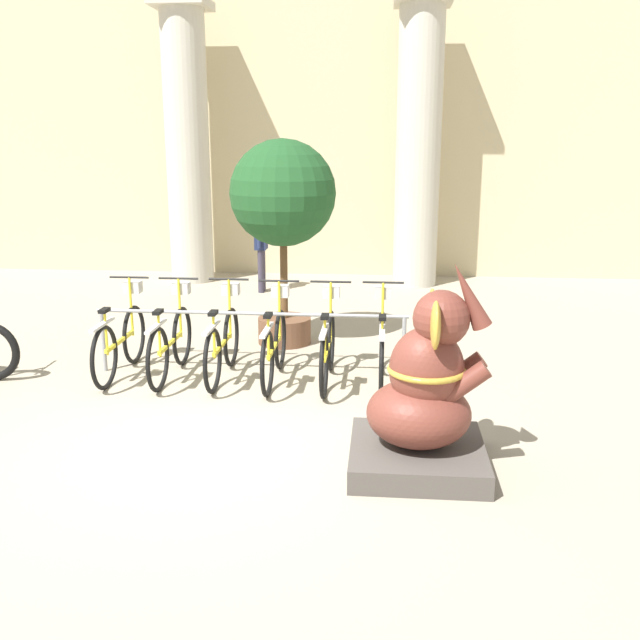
# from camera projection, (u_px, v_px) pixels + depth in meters

# --- Properties ---
(ground_plane) EXTENTS (60.00, 60.00, 0.00)m
(ground_plane) POSITION_uv_depth(u_px,v_px,m) (208.00, 443.00, 6.54)
(ground_plane) COLOR #9E937F
(building_facade) EXTENTS (20.00, 0.20, 6.00)m
(building_facade) POSITION_uv_depth(u_px,v_px,m) (307.00, 124.00, 14.10)
(building_facade) COLOR #C6B78E
(building_facade) RESTS_ON ground_plane
(column_left) EXTENTS (1.03, 1.03, 5.16)m
(column_left) POSITION_uv_depth(u_px,v_px,m) (187.00, 144.00, 13.42)
(column_left) COLOR #BCB7A8
(column_left) RESTS_ON ground_plane
(column_right) EXTENTS (1.03, 1.03, 5.16)m
(column_right) POSITION_uv_depth(u_px,v_px,m) (418.00, 144.00, 13.04)
(column_right) COLOR #BCB7A8
(column_right) RESTS_ON ground_plane
(bike_rack) EXTENTS (3.66, 0.05, 0.77)m
(bike_rack) POSITION_uv_depth(u_px,v_px,m) (250.00, 326.00, 8.27)
(bike_rack) COLOR gray
(bike_rack) RESTS_ON ground_plane
(bicycle_0) EXTENTS (0.48, 1.69, 1.10)m
(bicycle_0) POSITION_uv_depth(u_px,v_px,m) (121.00, 339.00, 8.36)
(bicycle_0) COLOR black
(bicycle_0) RESTS_ON ground_plane
(bicycle_1) EXTENTS (0.48, 1.69, 1.10)m
(bicycle_1) POSITION_uv_depth(u_px,v_px,m) (171.00, 341.00, 8.29)
(bicycle_1) COLOR black
(bicycle_1) RESTS_ON ground_plane
(bicycle_2) EXTENTS (0.48, 1.69, 1.10)m
(bicycle_2) POSITION_uv_depth(u_px,v_px,m) (223.00, 342.00, 8.24)
(bicycle_2) COLOR black
(bicycle_2) RESTS_ON ground_plane
(bicycle_3) EXTENTS (0.48, 1.69, 1.10)m
(bicycle_3) POSITION_uv_depth(u_px,v_px,m) (275.00, 345.00, 8.14)
(bicycle_3) COLOR black
(bicycle_3) RESTS_ON ground_plane
(bicycle_4) EXTENTS (0.48, 1.69, 1.10)m
(bicycle_4) POSITION_uv_depth(u_px,v_px,m) (328.00, 346.00, 8.09)
(bicycle_4) COLOR black
(bicycle_4) RESTS_ON ground_plane
(bicycle_5) EXTENTS (0.48, 1.69, 1.10)m
(bicycle_5) POSITION_uv_depth(u_px,v_px,m) (382.00, 347.00, 8.05)
(bicycle_5) COLOR black
(bicycle_5) RESTS_ON ground_plane
(elephant_statue) EXTENTS (1.13, 1.13, 1.80)m
(elephant_statue) POSITION_uv_depth(u_px,v_px,m) (424.00, 400.00, 5.92)
(elephant_statue) COLOR #4C4742
(elephant_statue) RESTS_ON ground_plane
(person_pedestrian) EXTENTS (0.21, 0.47, 1.60)m
(person_pedestrian) POSITION_uv_depth(u_px,v_px,m) (261.00, 240.00, 12.80)
(person_pedestrian) COLOR #383342
(person_pedestrian) RESTS_ON ground_plane
(potted_tree) EXTENTS (1.39, 1.39, 2.72)m
(potted_tree) POSITION_uv_depth(u_px,v_px,m) (283.00, 202.00, 9.29)
(potted_tree) COLOR brown
(potted_tree) RESTS_ON ground_plane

